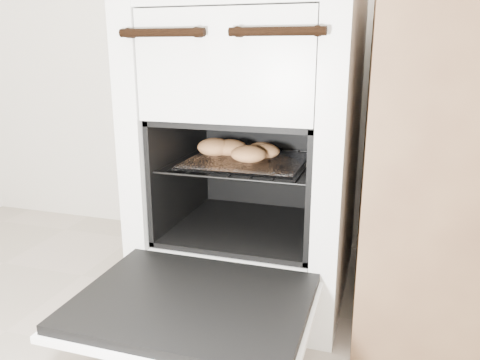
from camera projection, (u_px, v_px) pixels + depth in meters
The scene contains 5 objects.
stove at pixel (254, 153), 1.45m from camera, with size 0.59×0.66×0.91m.
oven_door at pixel (193, 305), 1.05m from camera, with size 0.53×0.42×0.04m.
oven_rack at pixel (248, 162), 1.39m from camera, with size 0.43×0.42×0.01m.
foil_sheet at pixel (246, 161), 1.37m from camera, with size 0.34×0.30×0.01m, color silver.
baked_rolls at pixel (239, 149), 1.40m from camera, with size 0.29×0.23×0.05m.
Camera 1 is at (0.29, -0.20, 0.75)m, focal length 35.00 mm.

